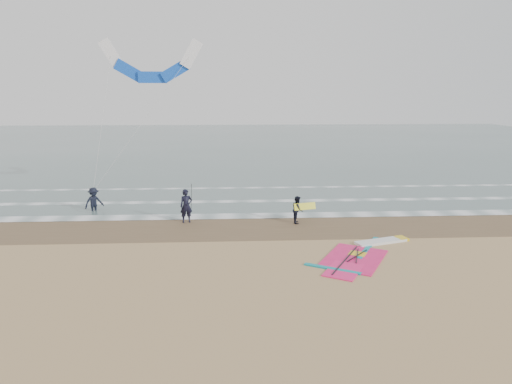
{
  "coord_description": "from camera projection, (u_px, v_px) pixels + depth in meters",
  "views": [
    {
      "loc": [
        -1.69,
        -18.35,
        7.31
      ],
      "look_at": [
        -0.44,
        5.0,
        2.2
      ],
      "focal_mm": 32.0,
      "sensor_mm": 36.0,
      "label": 1
    }
  ],
  "objects": [
    {
      "name": "windsurf_rig",
      "position": [
        363.0,
        254.0,
        21.03
      ],
      "size": [
        5.82,
        5.51,
        0.14
      ],
      "color": "white",
      "rests_on": "ground"
    },
    {
      "name": "ground",
      "position": [
        273.0,
        267.0,
        19.55
      ],
      "size": [
        120.0,
        120.0,
        0.0
      ],
      "primitive_type": "plane",
      "color": "tan",
      "rests_on": "ground"
    },
    {
      "name": "person_standing",
      "position": [
        186.0,
        206.0,
        26.05
      ],
      "size": [
        0.8,
        0.63,
        1.94
      ],
      "primitive_type": "imported",
      "rotation": [
        0.0,
        0.0,
        0.26
      ],
      "color": "black",
      "rests_on": "ground"
    },
    {
      "name": "person_wading",
      "position": [
        94.0,
        197.0,
        28.5
      ],
      "size": [
        1.37,
        1.32,
        1.87
      ],
      "primitive_type": "imported",
      "rotation": [
        0.0,
        0.0,
        0.71
      ],
      "color": "black",
      "rests_on": "ground"
    },
    {
      "name": "sea_water",
      "position": [
        243.0,
        144.0,
        66.38
      ],
      "size": [
        120.0,
        80.0,
        0.02
      ],
      "primitive_type": "cube",
      "color": "#47605E",
      "rests_on": "ground"
    },
    {
      "name": "held_pole",
      "position": [
        191.0,
        198.0,
        25.97
      ],
      "size": [
        0.17,
        0.86,
        1.82
      ],
      "color": "black",
      "rests_on": "ground"
    },
    {
      "name": "surf_kite",
      "position": [
        152.0,
        66.0,
        29.8
      ],
      "size": [
        6.91,
        3.11,
        9.52
      ],
      "color": "white",
      "rests_on": "ground"
    },
    {
      "name": "carried_kiteboard",
      "position": [
        305.0,
        206.0,
        25.88
      ],
      "size": [
        1.3,
        0.51,
        0.39
      ],
      "color": "yellow",
      "rests_on": "ground"
    },
    {
      "name": "foam_waterline",
      "position": [
        258.0,
        207.0,
        29.73
      ],
      "size": [
        120.0,
        9.15,
        0.02
      ],
      "color": "white",
      "rests_on": "ground"
    },
    {
      "name": "person_walking",
      "position": [
        298.0,
        210.0,
        26.0
      ],
      "size": [
        0.66,
        0.81,
        1.56
      ],
      "primitive_type": "imported",
      "rotation": [
        0.0,
        0.0,
        1.47
      ],
      "color": "black",
      "rests_on": "ground"
    },
    {
      "name": "wet_sand_band",
      "position": [
        263.0,
        227.0,
        25.41
      ],
      "size": [
        120.0,
        5.0,
        0.01
      ],
      "primitive_type": "cube",
      "color": "brown",
      "rests_on": "ground"
    }
  ]
}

